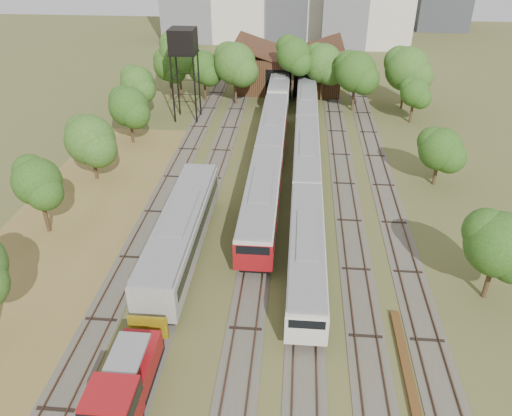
# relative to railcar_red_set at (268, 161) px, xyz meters

# --- Properties ---
(ground) EXTENTS (240.00, 240.00, 0.00)m
(ground) POSITION_rel_railcar_red_set_xyz_m (2.00, -25.75, -1.98)
(ground) COLOR #475123
(ground) RESTS_ON ground
(dry_grass_patch) EXTENTS (14.00, 60.00, 0.04)m
(dry_grass_patch) POSITION_rel_railcar_red_set_xyz_m (-16.00, -17.75, -1.96)
(dry_grass_patch) COLOR brown
(dry_grass_patch) RESTS_ON ground
(tracks) EXTENTS (24.60, 80.00, 0.19)m
(tracks) POSITION_rel_railcar_red_set_xyz_m (1.33, -0.75, -1.94)
(tracks) COLOR #4C473D
(tracks) RESTS_ON ground
(railcar_red_set) EXTENTS (3.03, 34.58, 3.74)m
(railcar_red_set) POSITION_rel_railcar_red_set_xyz_m (0.00, 0.00, 0.00)
(railcar_red_set) COLOR black
(railcar_red_set) RESTS_ON ground
(railcar_green_set) EXTENTS (2.76, 52.08, 3.41)m
(railcar_green_set) POSITION_rel_railcar_red_set_xyz_m (4.00, 1.61, -0.18)
(railcar_green_set) COLOR black
(railcar_green_set) RESTS_ON ground
(railcar_rear) EXTENTS (2.99, 16.08, 3.69)m
(railcar_rear) POSITION_rel_railcar_red_set_xyz_m (0.00, 27.25, -0.03)
(railcar_rear) COLOR black
(railcar_rear) RESTS_ON ground
(shunter_locomotive) EXTENTS (2.58, 8.10, 3.37)m
(shunter_locomotive) POSITION_rel_railcar_red_set_xyz_m (-6.00, -29.26, -0.38)
(shunter_locomotive) COLOR black
(shunter_locomotive) RESTS_ON ground
(old_grey_coach) EXTENTS (3.22, 18.00, 3.99)m
(old_grey_coach) POSITION_rel_railcar_red_set_xyz_m (-6.00, -14.41, 0.20)
(old_grey_coach) COLOR black
(old_grey_coach) RESTS_ON ground
(water_tower) EXTENTS (3.43, 3.43, 11.84)m
(water_tower) POSITION_rel_railcar_red_set_xyz_m (-12.05, 16.83, 8.01)
(water_tower) COLOR black
(water_tower) RESTS_ON ground
(rail_pile_far) EXTENTS (0.57, 9.06, 0.29)m
(rail_pile_far) POSITION_rel_railcar_red_set_xyz_m (10.20, -24.71, -1.83)
(rail_pile_far) COLOR brown
(rail_pile_far) RESTS_ON ground
(maintenance_shed) EXTENTS (16.45, 11.55, 7.58)m
(maintenance_shed) POSITION_rel_railcar_red_set_xyz_m (1.00, 32.23, 0.93)
(maintenance_shed) COLOR #351813
(maintenance_shed) RESTS_ON ground
(tree_band_left) EXTENTS (6.68, 62.45, 8.02)m
(tree_band_left) POSITION_rel_railcar_red_set_xyz_m (-17.35, -1.05, 2.84)
(tree_band_left) COLOR #382616
(tree_band_left) RESTS_ON ground
(tree_band_far) EXTENTS (38.22, 9.65, 9.59)m
(tree_band_far) POSITION_rel_railcar_red_set_xyz_m (2.03, 24.19, 3.88)
(tree_band_far) COLOR #382616
(tree_band_far) RESTS_ON ground
(tree_band_right) EXTENTS (5.12, 39.86, 6.96)m
(tree_band_right) POSITION_rel_railcar_red_set_xyz_m (17.28, -3.52, 2.29)
(tree_band_right) COLOR #382616
(tree_band_right) RESTS_ON ground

